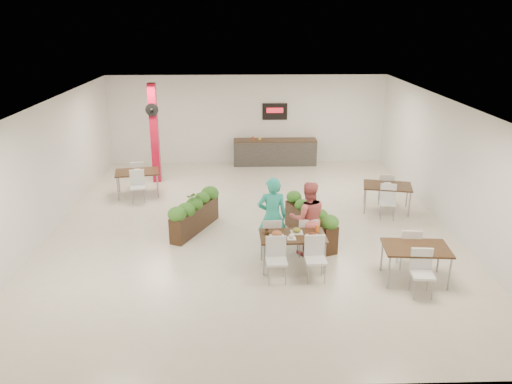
# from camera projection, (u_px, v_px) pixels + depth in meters

# --- Properties ---
(ground) EXTENTS (12.00, 12.00, 0.00)m
(ground) POSITION_uv_depth(u_px,v_px,m) (251.00, 225.00, 13.00)
(ground) COLOR beige
(ground) RESTS_ON ground
(room_shell) EXTENTS (10.10, 12.10, 3.22)m
(room_shell) POSITION_uv_depth(u_px,v_px,m) (250.00, 151.00, 12.33)
(room_shell) COLOR white
(room_shell) RESTS_ON ground
(red_column) EXTENTS (0.40, 0.41, 3.20)m
(red_column) POSITION_uv_depth(u_px,v_px,m) (154.00, 132.00, 15.94)
(red_column) COLOR #AF0B27
(red_column) RESTS_ON ground
(service_counter) EXTENTS (3.00, 0.64, 2.20)m
(service_counter) POSITION_uv_depth(u_px,v_px,m) (275.00, 151.00, 18.19)
(service_counter) COLOR #2E2B29
(service_counter) RESTS_ON ground
(main_table) EXTENTS (1.42, 1.66, 0.92)m
(main_table) POSITION_uv_depth(u_px,v_px,m) (292.00, 240.00, 10.63)
(main_table) COLOR black
(main_table) RESTS_ON ground
(diner_man) EXTENTS (0.68, 0.46, 1.84)m
(diner_man) POSITION_uv_depth(u_px,v_px,m) (272.00, 217.00, 11.14)
(diner_man) COLOR #28AF98
(diner_man) RESTS_ON ground
(diner_woman) EXTENTS (0.86, 0.68, 1.73)m
(diner_woman) POSITION_uv_depth(u_px,v_px,m) (308.00, 218.00, 11.19)
(diner_woman) COLOR #DA6261
(diner_woman) RESTS_ON ground
(planter_left) EXTENTS (1.11, 1.89, 1.06)m
(planter_left) POSITION_uv_depth(u_px,v_px,m) (195.00, 211.00, 12.51)
(planter_left) COLOR black
(planter_left) RESTS_ON ground
(planter_right) EXTENTS (1.07, 2.01, 1.11)m
(planter_right) POSITION_uv_depth(u_px,v_px,m) (310.00, 219.00, 12.05)
(planter_right) COLOR black
(planter_right) RESTS_ON ground
(side_table_a) EXTENTS (1.41, 1.67, 0.92)m
(side_table_a) POSITION_uv_depth(u_px,v_px,m) (137.00, 175.00, 15.01)
(side_table_a) COLOR black
(side_table_a) RESTS_ON ground
(side_table_b) EXTENTS (1.45, 1.67, 0.92)m
(side_table_b) POSITION_uv_depth(u_px,v_px,m) (387.00, 189.00, 13.79)
(side_table_b) COLOR black
(side_table_b) RESTS_ON ground
(side_table_c) EXTENTS (1.37, 1.65, 0.92)m
(side_table_c) POSITION_uv_depth(u_px,v_px,m) (416.00, 252.00, 10.09)
(side_table_c) COLOR black
(side_table_c) RESTS_ON ground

